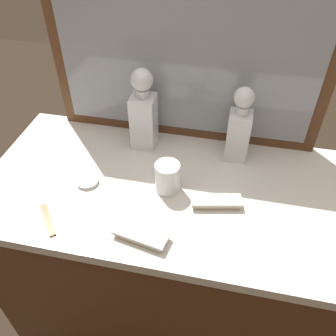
{
  "coord_description": "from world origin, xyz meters",
  "views": [
    {
      "loc": [
        0.17,
        -0.8,
        1.76
      ],
      "look_at": [
        0.0,
        0.0,
        1.02
      ],
      "focal_mm": 38.05,
      "sensor_mm": 36.0,
      "label": 1
    }
  ],
  "objects_px": {
    "crystal_decanter_left": "(144,117)",
    "crystal_tumbler_rear": "(168,178)",
    "silver_brush_right": "(216,202)",
    "silver_brush_front": "(141,235)",
    "tortoiseshell_comb": "(48,220)",
    "porcelain_dish": "(87,181)",
    "crystal_decanter_far_right": "(239,131)"
  },
  "relations": [
    {
      "from": "porcelain_dish",
      "to": "tortoiseshell_comb",
      "type": "bearing_deg",
      "value": -107.35
    },
    {
      "from": "tortoiseshell_comb",
      "to": "crystal_tumbler_rear",
      "type": "bearing_deg",
      "value": 32.58
    },
    {
      "from": "silver_brush_front",
      "to": "crystal_decanter_left",
      "type": "bearing_deg",
      "value": 103.34
    },
    {
      "from": "crystal_decanter_far_right",
      "to": "porcelain_dish",
      "type": "bearing_deg",
      "value": -152.81
    },
    {
      "from": "crystal_tumbler_rear",
      "to": "silver_brush_front",
      "type": "xyz_separation_m",
      "value": [
        -0.03,
        -0.21,
        -0.03
      ]
    },
    {
      "from": "crystal_decanter_far_right",
      "to": "tortoiseshell_comb",
      "type": "height_order",
      "value": "crystal_decanter_far_right"
    },
    {
      "from": "crystal_decanter_left",
      "to": "crystal_tumbler_rear",
      "type": "height_order",
      "value": "crystal_decanter_left"
    },
    {
      "from": "silver_brush_right",
      "to": "porcelain_dish",
      "type": "bearing_deg",
      "value": 178.85
    },
    {
      "from": "silver_brush_front",
      "to": "crystal_decanter_far_right",
      "type": "bearing_deg",
      "value": 60.91
    },
    {
      "from": "crystal_decanter_far_right",
      "to": "crystal_tumbler_rear",
      "type": "relative_size",
      "value": 2.71
    },
    {
      "from": "crystal_tumbler_rear",
      "to": "silver_brush_right",
      "type": "relative_size",
      "value": 0.63
    },
    {
      "from": "crystal_decanter_far_right",
      "to": "tortoiseshell_comb",
      "type": "relative_size",
      "value": 2.37
    },
    {
      "from": "crystal_decanter_far_right",
      "to": "crystal_tumbler_rear",
      "type": "xyz_separation_m",
      "value": [
        -0.2,
        -0.21,
        -0.06
      ]
    },
    {
      "from": "crystal_tumbler_rear",
      "to": "tortoiseshell_comb",
      "type": "bearing_deg",
      "value": -147.42
    },
    {
      "from": "porcelain_dish",
      "to": "crystal_tumbler_rear",
      "type": "bearing_deg",
      "value": 6.13
    },
    {
      "from": "crystal_decanter_far_right",
      "to": "silver_brush_right",
      "type": "relative_size",
      "value": 1.69
    },
    {
      "from": "crystal_decanter_left",
      "to": "porcelain_dish",
      "type": "distance_m",
      "value": 0.3
    },
    {
      "from": "silver_brush_right",
      "to": "crystal_tumbler_rear",
      "type": "bearing_deg",
      "value": 167.08
    },
    {
      "from": "silver_brush_front",
      "to": "tortoiseshell_comb",
      "type": "distance_m",
      "value": 0.29
    },
    {
      "from": "silver_brush_right",
      "to": "tortoiseshell_comb",
      "type": "xyz_separation_m",
      "value": [
        -0.48,
        -0.17,
        -0.01
      ]
    },
    {
      "from": "porcelain_dish",
      "to": "silver_brush_right",
      "type": "bearing_deg",
      "value": -1.15
    },
    {
      "from": "crystal_decanter_left",
      "to": "silver_brush_right",
      "type": "xyz_separation_m",
      "value": [
        0.29,
        -0.25,
        -0.11
      ]
    },
    {
      "from": "crystal_decanter_far_right",
      "to": "crystal_decanter_left",
      "type": "height_order",
      "value": "crystal_decanter_left"
    },
    {
      "from": "silver_brush_right",
      "to": "silver_brush_front",
      "type": "relative_size",
      "value": 0.98
    },
    {
      "from": "crystal_tumbler_rear",
      "to": "silver_brush_front",
      "type": "distance_m",
      "value": 0.21
    },
    {
      "from": "crystal_decanter_left",
      "to": "tortoiseshell_comb",
      "type": "bearing_deg",
      "value": -114.47
    },
    {
      "from": "crystal_decanter_left",
      "to": "crystal_tumbler_rear",
      "type": "xyz_separation_m",
      "value": [
        0.13,
        -0.21,
        -0.08
      ]
    },
    {
      "from": "silver_brush_front",
      "to": "porcelain_dish",
      "type": "xyz_separation_m",
      "value": [
        -0.23,
        0.18,
        -0.01
      ]
    },
    {
      "from": "crystal_decanter_left",
      "to": "porcelain_dish",
      "type": "height_order",
      "value": "crystal_decanter_left"
    },
    {
      "from": "silver_brush_front",
      "to": "porcelain_dish",
      "type": "relative_size",
      "value": 2.26
    },
    {
      "from": "crystal_decanter_far_right",
      "to": "silver_brush_front",
      "type": "relative_size",
      "value": 1.66
    },
    {
      "from": "crystal_decanter_far_right",
      "to": "silver_brush_right",
      "type": "bearing_deg",
      "value": -99.05
    }
  ]
}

